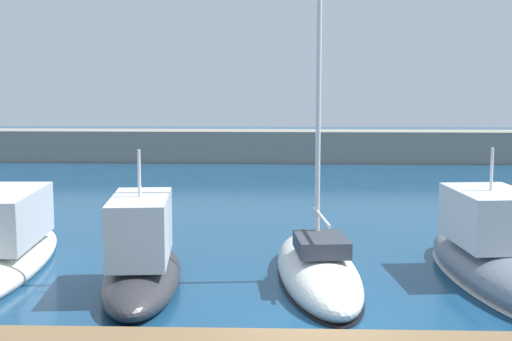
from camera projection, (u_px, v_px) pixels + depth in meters
ground_plane at (316, 337)px, 15.47m from camera, size 120.00×120.00×0.00m
breakwater_seawall at (294, 146)px, 45.50m from camera, size 108.00×2.24×1.91m
motorboat_charcoal_second at (142, 259)px, 18.82m from camera, size 2.48×6.46×3.84m
sailboat_white_third at (318, 269)px, 19.39m from camera, size 2.71×7.39×13.49m
motorboat_slate_fourth at (494, 255)px, 19.55m from camera, size 3.03×8.35×3.74m
mooring_buoy_yellow at (147, 195)px, 33.18m from camera, size 0.63×0.63×0.63m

